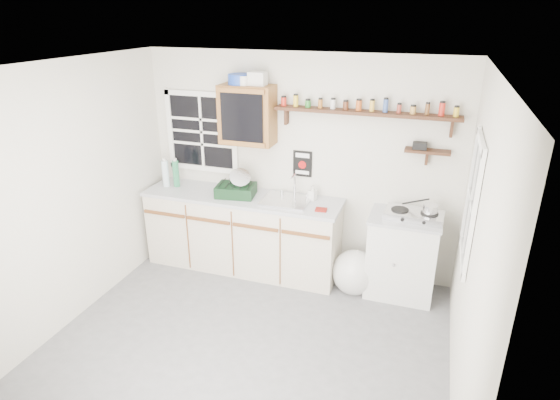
% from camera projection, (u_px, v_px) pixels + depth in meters
% --- Properties ---
extents(room, '(3.64, 3.24, 2.54)m').
position_uv_depth(room, '(244.00, 221.00, 3.92)').
color(room, '#555558').
rests_on(room, ground).
extents(main_cabinet, '(2.31, 0.63, 0.92)m').
position_uv_depth(main_cabinet, '(243.00, 232.00, 5.53)').
color(main_cabinet, '#BDB09C').
rests_on(main_cabinet, floor).
extents(right_cabinet, '(0.73, 0.57, 0.91)m').
position_uv_depth(right_cabinet, '(402.00, 255.00, 5.01)').
color(right_cabinet, silver).
rests_on(right_cabinet, floor).
extents(sink, '(0.52, 0.44, 0.29)m').
position_uv_depth(sink, '(286.00, 200.00, 5.20)').
color(sink, silver).
rests_on(sink, main_cabinet).
extents(upper_cabinet, '(0.60, 0.32, 0.65)m').
position_uv_depth(upper_cabinet, '(247.00, 115.00, 5.13)').
color(upper_cabinet, brown).
rests_on(upper_cabinet, wall_back).
extents(upper_cabinet_clutter, '(0.42, 0.24, 0.14)m').
position_uv_depth(upper_cabinet_clutter, '(246.00, 79.00, 4.99)').
color(upper_cabinet_clutter, '#193BA6').
rests_on(upper_cabinet_clutter, upper_cabinet).
extents(spice_shelf, '(1.91, 0.18, 0.35)m').
position_uv_depth(spice_shelf, '(365.00, 111.00, 4.77)').
color(spice_shelf, '#33190E').
rests_on(spice_shelf, wall_back).
extents(secondary_shelf, '(0.45, 0.16, 0.24)m').
position_uv_depth(secondary_shelf, '(425.00, 150.00, 4.73)').
color(secondary_shelf, '#33190E').
rests_on(secondary_shelf, wall_back).
extents(warning_sign, '(0.22, 0.02, 0.30)m').
position_uv_depth(warning_sign, '(302.00, 164.00, 5.29)').
color(warning_sign, black).
rests_on(warning_sign, wall_back).
extents(window_back, '(0.93, 0.03, 0.98)m').
position_uv_depth(window_back, '(202.00, 132.00, 5.55)').
color(window_back, black).
rests_on(window_back, wall_back).
extents(window_right, '(0.03, 0.78, 1.08)m').
position_uv_depth(window_right, '(472.00, 201.00, 3.80)').
color(window_right, black).
rests_on(window_right, wall_back).
extents(water_bottles, '(0.20, 0.11, 0.35)m').
position_uv_depth(water_bottles, '(170.00, 173.00, 5.59)').
color(water_bottles, silver).
rests_on(water_bottles, main_cabinet).
extents(dish_rack, '(0.47, 0.38, 0.32)m').
position_uv_depth(dish_rack, '(237.00, 187.00, 5.32)').
color(dish_rack, black).
rests_on(dish_rack, main_cabinet).
extents(soap_bottle, '(0.10, 0.10, 0.17)m').
position_uv_depth(soap_bottle, '(313.00, 193.00, 5.21)').
color(soap_bottle, white).
rests_on(soap_bottle, main_cabinet).
extents(rag, '(0.13, 0.11, 0.02)m').
position_uv_depth(rag, '(321.00, 210.00, 4.96)').
color(rag, maroon).
rests_on(rag, main_cabinet).
extents(hotplate, '(0.60, 0.35, 0.08)m').
position_uv_depth(hotplate, '(414.00, 215.00, 4.78)').
color(hotplate, silver).
rests_on(hotplate, right_cabinet).
extents(saucepan, '(0.36, 0.22, 0.16)m').
position_uv_depth(saucepan, '(429.00, 209.00, 4.71)').
color(saucepan, silver).
rests_on(saucepan, hotplate).
extents(trash_bag, '(0.46, 0.41, 0.52)m').
position_uv_depth(trash_bag, '(355.00, 272.00, 5.13)').
color(trash_bag, silver).
rests_on(trash_bag, floor).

